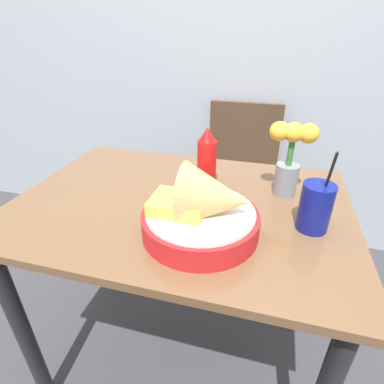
{
  "coord_description": "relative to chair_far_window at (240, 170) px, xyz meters",
  "views": [
    {
      "loc": [
        0.24,
        -0.75,
        1.23
      ],
      "look_at": [
        0.05,
        -0.04,
        0.83
      ],
      "focal_mm": 28.0,
      "sensor_mm": 36.0,
      "label": 1
    }
  ],
  "objects": [
    {
      "name": "drink_cup",
      "position": [
        0.28,
        -0.88,
        0.32
      ],
      "size": [
        0.08,
        0.08,
        0.23
      ],
      "color": "navy",
      "rests_on": "dining_table"
    },
    {
      "name": "chair_far_window",
      "position": [
        0.0,
        0.0,
        0.0
      ],
      "size": [
        0.4,
        0.4,
        0.88
      ],
      "color": "#473323",
      "rests_on": "ground_plane"
    },
    {
      "name": "ground_plane",
      "position": [
        -0.1,
        -0.83,
        -0.51
      ],
      "size": [
        12.0,
        12.0,
        0.0
      ],
      "primitive_type": "plane",
      "color": "#38383D"
    },
    {
      "name": "food_basket",
      "position": [
        0.01,
        -0.97,
        0.32
      ],
      "size": [
        0.3,
        0.3,
        0.19
      ],
      "color": "red",
      "rests_on": "dining_table"
    },
    {
      "name": "ketchup_bottle",
      "position": [
        -0.04,
        -0.72,
        0.35
      ],
      "size": [
        0.06,
        0.06,
        0.2
      ],
      "color": "red",
      "rests_on": "dining_table"
    },
    {
      "name": "flower_vase",
      "position": [
        0.21,
        -0.7,
        0.39
      ],
      "size": [
        0.14,
        0.07,
        0.23
      ],
      "color": "gray",
      "rests_on": "dining_table"
    },
    {
      "name": "dining_table",
      "position": [
        -0.1,
        -0.83,
        0.13
      ],
      "size": [
        1.01,
        0.71,
        0.77
      ],
      "color": "brown",
      "rests_on": "ground_plane"
    },
    {
      "name": "wall_window",
      "position": [
        -0.1,
        0.19,
        0.79
      ],
      "size": [
        7.0,
        0.06,
        2.6
      ],
      "color": "#9EA8B7",
      "rests_on": "ground_plane"
    }
  ]
}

